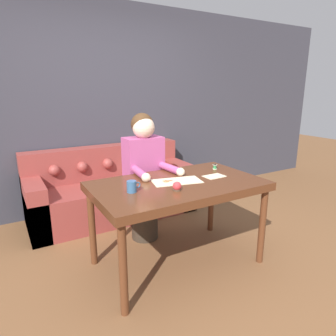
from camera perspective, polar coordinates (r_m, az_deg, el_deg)
The scene contains 11 objects.
ground_plane at distance 2.78m, azimuth 0.33°, elevation -19.04°, with size 16.00×16.00×0.00m, color brown.
wall_back at distance 3.98m, azimuth -13.17°, elevation 10.91°, with size 8.00×0.06×2.60m.
dining_table at distance 2.59m, azimuth 1.90°, elevation -4.31°, with size 1.45×0.86×0.78m.
couch at distance 3.81m, azimuth -10.64°, elevation -4.35°, with size 1.99×0.77×0.85m.
person at distance 3.05m, azimuth -4.55°, elevation -1.68°, with size 0.43×0.61×1.32m.
pattern_paper_main at distance 2.59m, azimuth 1.69°, elevation -2.53°, with size 0.46×0.30×0.00m.
pattern_paper_offcut at distance 2.77m, azimuth 8.80°, elevation -1.56°, with size 0.20×0.14×0.00m.
scissors at distance 2.60m, azimuth 0.32°, elevation -2.48°, with size 0.20×0.07×0.01m.
mug at distance 2.33m, azimuth -6.89°, elevation -3.52°, with size 0.11×0.08×0.09m.
thread_spool at distance 3.02m, azimuth 8.92°, elevation 0.22°, with size 0.04×0.04×0.05m.
pin_cushion at distance 2.36m, azimuth 1.73°, elevation -3.53°, with size 0.07×0.07×0.07m.
Camera 1 is at (-1.17, -1.99, 1.56)m, focal length 32.00 mm.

